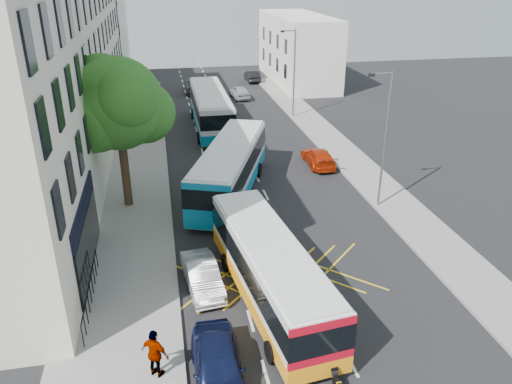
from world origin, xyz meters
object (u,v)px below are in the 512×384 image
red_hatchback (318,157)px  distant_car_dark (252,76)px  distant_car_silver (240,92)px  pedestrian_far (155,354)px  lamp_far (293,69)px  bus_mid (230,168)px  parked_car_blue (218,366)px  street_tree (117,105)px  bus_far (210,109)px  lamp_near (384,134)px  distant_car_grey (196,86)px  bus_near (270,270)px  motorbike (331,358)px  parked_car_silver (202,276)px

red_hatchback → distant_car_dark: distant_car_dark is taller
distant_car_silver → pedestrian_far: size_ratio=2.14×
lamp_far → distant_car_dark: size_ratio=1.91×
bus_mid → parked_car_blue: (-2.74, -15.78, -0.97)m
street_tree → distant_car_dark: 37.23m
bus_far → red_hatchback: (6.70, -10.57, -1.19)m
lamp_near → distant_car_grey: (-8.17, 32.22, -3.91)m
street_tree → lamp_near: bearing=-11.4°
distant_car_grey → pedestrian_far: bearing=-93.7°
bus_far → distant_car_grey: bearing=90.9°
distant_car_dark → pedestrian_far: (-12.50, -48.45, 0.42)m
red_hatchback → pedestrian_far: bearing=58.2°
bus_near → pedestrian_far: bus_near is taller
lamp_far → bus_near: lamp_far is taller
street_tree → red_hatchback: size_ratio=2.05×
pedestrian_far → distant_car_grey: bearing=-59.3°
pedestrian_far → bus_far: bearing=-62.7°
street_tree → bus_near: street_tree is taller
distant_car_dark → bus_mid: bearing=76.5°
street_tree → motorbike: (7.52, -15.52, -5.43)m
lamp_near → pedestrian_far: bearing=-139.0°
bus_near → bus_far: bus_far is taller
lamp_near → bus_mid: (-8.36, 3.69, -2.90)m
motorbike → distant_car_dark: motorbike is taller
parked_car_silver → parked_car_blue: bearing=-96.7°
bus_far → parked_car_silver: (-3.07, -24.27, -1.17)m
pedestrian_far → lamp_near: bearing=-101.8°
bus_near → distant_car_grey: bearing=82.7°
lamp_far → parked_car_silver: bearing=-112.9°
bus_far → distant_car_silver: 11.49m
distant_car_dark → red_hatchback: bearing=88.3°
bus_mid → distant_car_grey: bus_mid is taller
bus_far → distant_car_dark: (7.33, 19.03, -1.12)m
motorbike → distant_car_silver: motorbike is taller
street_tree → bus_far: bearing=66.0°
distant_car_grey → distant_car_dark: 8.87m
bus_mid → parked_car_blue: size_ratio=2.69×
bus_mid → distant_car_grey: 28.55m
lamp_near → lamp_far: bearing=90.0°
parked_car_silver → lamp_far: bearing=60.4°
street_tree → distant_car_dark: (14.01, 34.03, -5.60)m
bus_mid → bus_far: bus_far is taller
distant_car_dark → parked_car_blue: bearing=77.5°
bus_mid → parked_car_silver: bus_mid is taller
bus_mid → parked_car_silver: (-2.74, -9.99, -1.07)m
lamp_far → distant_car_grey: bearing=123.7°
parked_car_blue → parked_car_silver: 5.79m
bus_near → motorbike: bearing=-83.6°
bus_far → bus_near: bearing=-90.3°
distant_car_silver → parked_car_blue: bearing=74.4°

